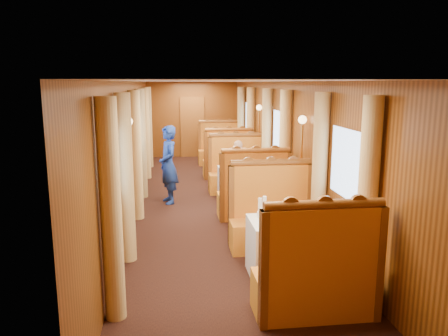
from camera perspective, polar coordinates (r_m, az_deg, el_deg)
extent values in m
cube|color=brown|center=(14.75, -4.15, 5.35)|extent=(0.80, 0.04, 2.00)
cube|color=white|center=(5.80, 8.64, -10.30)|extent=(1.05, 0.72, 0.75)
cube|color=#BB4A14|center=(5.03, 11.61, -15.75)|extent=(1.30, 0.55, 0.45)
cube|color=#BB4A14|center=(4.60, 12.78, -9.95)|extent=(1.30, 0.12, 0.80)
cylinder|color=brown|center=(4.46, 13.03, -4.66)|extent=(1.23, 0.10, 0.10)
cube|color=#BB4A14|center=(6.71, 6.39, -8.58)|extent=(1.30, 0.55, 0.45)
cube|color=#BB4A14|center=(6.73, 6.08, -2.96)|extent=(1.30, 0.12, 0.80)
cylinder|color=brown|center=(6.64, 6.16, 0.73)|extent=(1.23, 0.10, 0.10)
cube|color=white|center=(9.07, 2.67, -2.31)|extent=(1.05, 0.72, 0.75)
cube|color=#BB4A14|center=(8.20, 3.79, -4.86)|extent=(1.30, 0.55, 0.45)
cube|color=#BB4A14|center=(7.84, 4.15, -0.90)|extent=(1.30, 0.12, 0.80)
cylinder|color=brown|center=(7.76, 4.19, 2.28)|extent=(1.23, 0.10, 0.10)
cube|color=#BB4A14|center=(10.01, 1.74, -1.89)|extent=(1.30, 0.55, 0.45)
cube|color=#BB4A14|center=(10.10, 1.58, 1.84)|extent=(1.30, 0.12, 0.80)
cylinder|color=brown|center=(10.04, 1.59, 4.32)|extent=(1.23, 0.10, 0.10)
cube|color=white|center=(12.46, -0.06, 1.41)|extent=(1.05, 0.72, 0.75)
cube|color=#BB4A14|center=(11.56, 0.53, -0.12)|extent=(1.30, 0.55, 0.45)
cube|color=#BB4A14|center=(11.24, 0.68, 2.80)|extent=(1.30, 0.12, 0.80)
cylinder|color=brown|center=(11.19, 0.68, 5.03)|extent=(1.23, 0.10, 0.10)
cube|color=#BB4A14|center=(13.41, -0.56, 1.46)|extent=(1.30, 0.55, 0.45)
cube|color=#BB4A14|center=(13.54, -0.66, 4.22)|extent=(1.30, 0.12, 0.80)
cylinder|color=brown|center=(13.49, -0.67, 6.07)|extent=(1.23, 0.10, 0.10)
cube|color=silver|center=(5.58, 8.29, -6.97)|extent=(0.41, 0.35, 0.01)
cylinder|color=white|center=(5.68, 11.77, -6.77)|extent=(0.22, 0.22, 0.01)
cylinder|color=white|center=(5.72, 4.71, -6.08)|extent=(0.08, 0.08, 0.08)
cylinder|color=white|center=(5.68, 4.73, -4.81)|extent=(0.05, 0.05, 0.18)
cylinder|color=white|center=(5.81, 5.29, -5.81)|extent=(0.08, 0.08, 0.08)
cylinder|color=white|center=(5.77, 5.31, -4.56)|extent=(0.05, 0.05, 0.18)
cylinder|color=silver|center=(8.96, 2.95, 0.44)|extent=(0.06, 0.06, 0.14)
cylinder|color=silver|center=(12.39, -0.02, 3.44)|extent=(0.06, 0.06, 0.14)
cylinder|color=tan|center=(4.64, -14.55, -5.60)|extent=(0.22, 0.22, 2.35)
cylinder|color=tan|center=(6.14, -12.74, -1.43)|extent=(0.22, 0.22, 2.35)
cylinder|color=tan|center=(5.07, 18.20, -4.37)|extent=(0.22, 0.22, 2.35)
cylinder|color=tan|center=(6.47, 12.36, -0.77)|extent=(0.22, 0.22, 2.35)
cylinder|color=tan|center=(8.04, -11.44, 1.56)|extent=(0.22, 0.22, 2.35)
cylinder|color=tan|center=(9.58, -10.78, 3.10)|extent=(0.22, 0.22, 2.35)
cylinder|color=tan|center=(8.30, 7.94, 1.97)|extent=(0.22, 0.22, 2.35)
cylinder|color=tan|center=(9.79, 5.58, 3.42)|extent=(0.22, 0.22, 2.35)
cylinder|color=tan|center=(11.50, -10.19, 4.44)|extent=(0.22, 0.22, 2.35)
cylinder|color=tan|center=(13.05, -9.85, 5.23)|extent=(0.22, 0.22, 2.35)
cylinder|color=tan|center=(11.68, 3.50, 4.70)|extent=(0.22, 0.22, 2.35)
cylinder|color=tan|center=(13.21, 2.25, 5.46)|extent=(0.22, 0.22, 2.35)
cylinder|color=#BF8C3F|center=(7.14, -12.08, -1.71)|extent=(0.04, 0.04, 1.85)
sphere|color=#FFD18C|center=(6.99, -12.40, 5.94)|extent=(0.14, 0.14, 0.14)
cylinder|color=#BF8C3F|center=(7.43, 9.96, -1.12)|extent=(0.04, 0.04, 1.85)
sphere|color=#FFD18C|center=(7.29, 10.21, 6.23)|extent=(0.14, 0.14, 0.14)
cylinder|color=#BF8C3F|center=(10.57, -10.52, 2.49)|extent=(0.04, 0.04, 1.85)
sphere|color=#FFD18C|center=(10.47, -10.71, 7.66)|extent=(0.14, 0.14, 0.14)
cylinder|color=#BF8C3F|center=(10.77, 4.53, 2.80)|extent=(0.04, 0.04, 1.85)
sphere|color=#FFD18C|center=(10.67, 4.61, 7.87)|extent=(0.14, 0.14, 0.14)
imported|color=navy|center=(9.08, -7.28, 0.42)|extent=(0.54, 0.67, 1.62)
cube|color=beige|center=(9.80, 1.86, 0.95)|extent=(0.40, 0.24, 0.55)
sphere|color=tan|center=(9.74, 1.88, 3.04)|extent=(0.20, 0.20, 0.20)
cube|color=beige|center=(9.68, 2.01, -0.56)|extent=(0.36, 0.30, 0.14)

